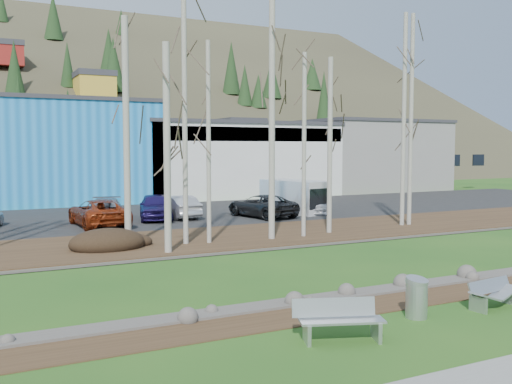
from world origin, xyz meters
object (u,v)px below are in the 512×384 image
litter_bin (417,299)px  car_6 (310,202)px  car_1 (99,213)px  car_5 (262,206)px  van_white (297,197)px  bench_damaged (493,294)px  car_4 (178,207)px  bench_intact (339,320)px  car_3 (155,206)px  seagull (482,287)px  car_2 (106,211)px

litter_bin → car_6: bearing=65.1°
car_6 → car_1: bearing=-156.5°
car_5 → van_white: (3.13, 1.05, 0.37)m
car_1 → bench_damaged: bearing=104.4°
bench_damaged → car_4: (-1.66, 22.37, 0.44)m
car_4 → bench_intact: bearing=76.8°
car_1 → van_white: (13.09, 0.75, 0.33)m
car_3 → car_4: (1.45, 0.13, -0.08)m
litter_bin → seagull: 3.85m
car_2 → van_white: bearing=12.5°
car_5 → car_6: bearing=179.0°
car_5 → van_white: van_white is taller
van_white → bench_intact: bearing=-130.4°
litter_bin → car_5: 21.10m
litter_bin → car_4: bearing=87.6°
bench_intact → car_4: size_ratio=0.48×
car_2 → van_white: van_white is taller
car_6 → car_5: bearing=-147.2°
litter_bin → car_5: car_5 is taller
litter_bin → car_6: size_ratio=0.21×
car_1 → van_white: size_ratio=1.02×
seagull → van_white: (5.24, 20.20, 1.06)m
car_3 → car_4: 1.46m
car_5 → car_6: (4.02, 0.81, -0.02)m
seagull → bench_intact: bearing=-151.9°
bench_intact → seagull: (6.50, 1.74, -0.34)m
seagull → van_white: van_white is taller
bench_intact → car_5: (8.61, 20.89, 0.35)m
car_4 → car_5: (4.85, -1.86, 0.00)m
car_3 → car_4: car_3 is taller
car_1 → car_3: car_3 is taller
car_5 → car_4: bearing=-33.3°
car_4 → van_white: van_white is taller
car_1 → van_white: van_white is taller
seagull → van_white: bearing=88.5°
bench_intact → car_5: car_5 is taller
car_5 → litter_bin: bearing=61.8°
litter_bin → car_3: (-0.54, 22.03, 0.43)m
bench_damaged → seagull: size_ratio=4.70×
car_2 → car_6: car_2 is taller
bench_damaged → seagull: 1.75m
litter_bin → car_5: bearing=74.1°
seagull → car_2: size_ratio=0.08×
car_6 → bench_intact: bearing=-98.8°
car_4 → van_white: 8.04m
car_1 → car_5: bearing=174.7°
car_3 → van_white: bearing=9.7°
seagull → litter_bin: bearing=-149.5°
litter_bin → car_3: bearing=91.4°
car_3 → seagull: bearing=-64.8°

